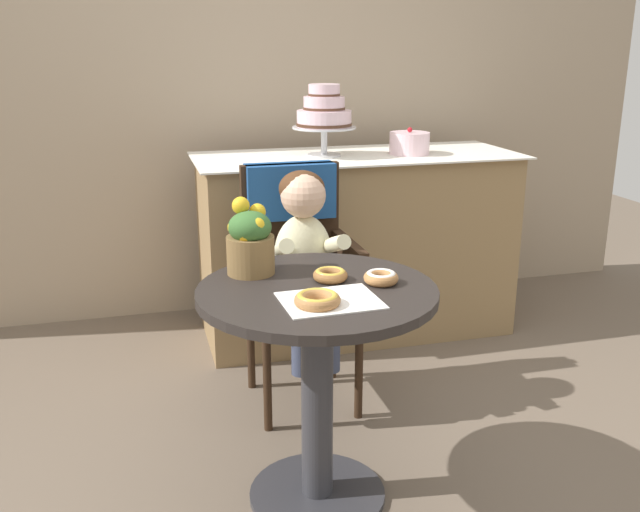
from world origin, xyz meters
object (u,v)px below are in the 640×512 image
object	(u,v)px
round_layer_cake	(409,143)
wicker_chair	(296,246)
cafe_table	(317,353)
donut_mid	(330,275)
donut_side	(381,277)
flower_vase	(250,240)
tiered_cake_stand	(324,114)
seated_child	(305,247)
donut_front	(317,299)

from	to	relation	value
round_layer_cake	wicker_chair	bearing A→B (deg)	-142.48
cafe_table	round_layer_cake	size ratio (longest dim) A/B	3.76
wicker_chair	donut_mid	bearing A→B (deg)	-96.05
donut_mid	donut_side	bearing A→B (deg)	-25.44
flower_vase	tiered_cake_stand	xyz separation A→B (m)	(0.55, 1.11, 0.27)
donut_mid	seated_child	bearing A→B (deg)	84.37
donut_mid	tiered_cake_stand	bearing A→B (deg)	75.27
tiered_cake_stand	round_layer_cake	size ratio (longest dim) A/B	1.73
flower_vase	tiered_cake_stand	world-z (taller)	tiered_cake_stand
cafe_table	donut_front	size ratio (longest dim) A/B	5.55
donut_mid	flower_vase	xyz separation A→B (m)	(-0.22, 0.13, 0.09)
cafe_table	flower_vase	distance (m)	0.41
seated_child	donut_side	world-z (taller)	seated_child
cafe_table	tiered_cake_stand	world-z (taller)	tiered_cake_stand
seated_child	donut_mid	distance (m)	0.52
donut_side	tiered_cake_stand	xyz separation A→B (m)	(0.19, 1.31, 0.36)
cafe_table	wicker_chair	distance (m)	0.74
tiered_cake_stand	round_layer_cake	world-z (taller)	tiered_cake_stand
seated_child	wicker_chair	bearing A→B (deg)	90.00
wicker_chair	donut_front	world-z (taller)	wicker_chair
donut_mid	donut_side	world-z (taller)	donut_side
cafe_table	seated_child	world-z (taller)	seated_child
wicker_chair	donut_front	bearing A→B (deg)	-101.19
cafe_table	donut_mid	xyz separation A→B (m)	(0.06, 0.05, 0.23)
tiered_cake_stand	seated_child	bearing A→B (deg)	-110.75
donut_mid	tiered_cake_stand	size ratio (longest dim) A/B	0.32
seated_child	round_layer_cake	xyz separation A→B (m)	(0.69, 0.68, 0.27)
wicker_chair	flower_vase	distance (m)	0.63
seated_child	flower_vase	bearing A→B (deg)	-125.37
donut_front	donut_side	distance (m)	0.27
donut_mid	tiered_cake_stand	world-z (taller)	tiered_cake_stand
cafe_table	donut_side	bearing A→B (deg)	-4.03
cafe_table	round_layer_cake	distance (m)	1.55
wicker_chair	round_layer_cake	world-z (taller)	round_layer_cake
donut_front	donut_side	bearing A→B (deg)	29.70
donut_front	donut_side	xyz separation A→B (m)	(0.23, 0.13, -0.00)
seated_child	tiered_cake_stand	xyz separation A→B (m)	(0.28, 0.73, 0.42)
donut_mid	tiered_cake_stand	distance (m)	1.34
tiered_cake_stand	round_layer_cake	distance (m)	0.44
cafe_table	round_layer_cake	xyz separation A→B (m)	(0.80, 1.25, 0.44)
donut_side	flower_vase	xyz separation A→B (m)	(-0.36, 0.20, 0.09)
donut_mid	round_layer_cake	world-z (taller)	round_layer_cake
cafe_table	donut_side	world-z (taller)	donut_side
cafe_table	donut_mid	size ratio (longest dim) A/B	6.76
seated_child	donut_side	bearing A→B (deg)	-81.33
flower_vase	round_layer_cake	xyz separation A→B (m)	(0.96, 1.07, 0.12)
wicker_chair	flower_vase	world-z (taller)	flower_vase
donut_side	flower_vase	distance (m)	0.42
tiered_cake_stand	flower_vase	bearing A→B (deg)	-116.23
donut_side	round_layer_cake	size ratio (longest dim) A/B	0.55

